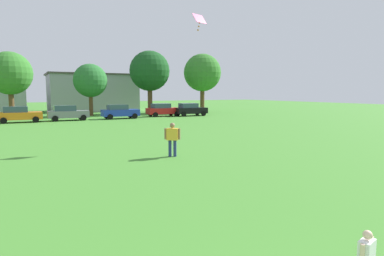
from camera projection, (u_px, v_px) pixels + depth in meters
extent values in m
plane|color=#42842D|center=(52.00, 129.00, 28.96)|extent=(160.00, 160.00, 0.00)
cube|color=white|center=(367.00, 250.00, 5.34)|extent=(0.36, 0.27, 0.34)
cylinder|color=beige|center=(362.00, 254.00, 5.20)|extent=(0.07, 0.07, 0.32)
cylinder|color=beige|center=(371.00, 246.00, 5.48)|extent=(0.07, 0.07, 0.32)
sphere|color=beige|center=(368.00, 235.00, 5.31)|extent=(0.15, 0.15, 0.15)
cylinder|color=navy|center=(175.00, 148.00, 16.43)|extent=(0.15, 0.15, 0.82)
cylinder|color=navy|center=(170.00, 148.00, 16.45)|extent=(0.15, 0.15, 0.82)
cube|color=yellow|center=(172.00, 134.00, 16.36)|extent=(0.63, 0.55, 0.58)
cylinder|color=#936B4C|center=(179.00, 134.00, 16.33)|extent=(0.12, 0.12, 0.55)
cylinder|color=#936B4C|center=(166.00, 134.00, 16.39)|extent=(0.12, 0.12, 0.55)
sphere|color=#936B4C|center=(172.00, 125.00, 16.32)|extent=(0.26, 0.26, 0.26)
cube|color=#F24C8C|center=(199.00, 19.00, 20.49)|extent=(1.02, 0.72, 0.59)
sphere|color=orange|center=(199.00, 23.00, 20.51)|extent=(0.10, 0.10, 0.10)
sphere|color=orange|center=(199.00, 26.00, 20.51)|extent=(0.10, 0.10, 0.10)
sphere|color=orange|center=(198.00, 30.00, 20.51)|extent=(0.10, 0.10, 0.10)
cube|color=orange|center=(20.00, 116.00, 34.58)|extent=(4.30, 1.80, 0.76)
cube|color=#334756|center=(16.00, 109.00, 34.35)|extent=(2.24, 1.58, 0.60)
cylinder|color=black|center=(35.00, 118.00, 36.09)|extent=(0.64, 0.22, 0.64)
cylinder|color=black|center=(36.00, 120.00, 34.50)|extent=(0.64, 0.22, 0.64)
cylinder|color=black|center=(4.00, 119.00, 34.75)|extent=(0.64, 0.22, 0.64)
cylinder|color=black|center=(3.00, 121.00, 33.16)|extent=(0.64, 0.22, 0.64)
cube|color=slate|center=(68.00, 114.00, 37.05)|extent=(4.30, 1.80, 0.76)
cube|color=#334756|center=(65.00, 108.00, 36.82)|extent=(2.24, 1.58, 0.60)
cylinder|color=black|center=(81.00, 117.00, 38.55)|extent=(0.64, 0.22, 0.64)
cylinder|color=black|center=(83.00, 118.00, 36.96)|extent=(0.64, 0.22, 0.64)
cylinder|color=black|center=(54.00, 118.00, 37.21)|extent=(0.64, 0.22, 0.64)
cylinder|color=black|center=(55.00, 119.00, 35.62)|extent=(0.64, 0.22, 0.64)
cube|color=#1E38AD|center=(121.00, 113.00, 39.54)|extent=(4.30, 1.80, 0.76)
cube|color=#334756|center=(118.00, 107.00, 39.30)|extent=(2.24, 1.58, 0.60)
cylinder|color=black|center=(130.00, 115.00, 41.04)|extent=(0.64, 0.22, 0.64)
cylinder|color=black|center=(135.00, 116.00, 39.45)|extent=(0.64, 0.22, 0.64)
cylinder|color=black|center=(107.00, 116.00, 39.70)|extent=(0.64, 0.22, 0.64)
cylinder|color=black|center=(110.00, 117.00, 38.11)|extent=(0.64, 0.22, 0.64)
cube|color=red|center=(163.00, 111.00, 43.37)|extent=(4.30, 1.80, 0.76)
cube|color=#334756|center=(161.00, 106.00, 43.14)|extent=(2.24, 1.58, 0.60)
cylinder|color=black|center=(171.00, 113.00, 44.88)|extent=(0.64, 0.22, 0.64)
cylinder|color=black|center=(176.00, 114.00, 43.29)|extent=(0.64, 0.22, 0.64)
cylinder|color=black|center=(150.00, 114.00, 43.54)|extent=(0.64, 0.22, 0.64)
cylinder|color=black|center=(155.00, 115.00, 41.95)|extent=(0.64, 0.22, 0.64)
cube|color=black|center=(191.00, 111.00, 44.15)|extent=(4.30, 1.80, 0.76)
cube|color=#334756|center=(188.00, 106.00, 43.92)|extent=(2.24, 1.58, 0.60)
cylinder|color=black|center=(197.00, 113.00, 45.65)|extent=(0.64, 0.22, 0.64)
cylinder|color=black|center=(204.00, 114.00, 44.06)|extent=(0.64, 0.22, 0.64)
cylinder|color=black|center=(178.00, 113.00, 44.31)|extent=(0.64, 0.22, 0.64)
cylinder|color=black|center=(184.00, 114.00, 42.72)|extent=(0.64, 0.22, 0.64)
cylinder|color=brown|center=(12.00, 105.00, 39.63)|extent=(0.59, 0.59, 3.22)
sphere|color=#337528|center=(10.00, 73.00, 39.22)|extent=(5.08, 5.08, 5.08)
cylinder|color=brown|center=(91.00, 105.00, 44.45)|extent=(0.52, 0.52, 2.80)
sphere|color=#286B2D|center=(90.00, 80.00, 44.09)|extent=(4.42, 4.42, 4.42)
cylinder|color=brown|center=(150.00, 101.00, 49.35)|extent=(0.69, 0.69, 3.74)
sphere|color=#194C1E|center=(150.00, 71.00, 48.87)|extent=(5.90, 5.90, 5.90)
cylinder|color=brown|center=(202.00, 100.00, 52.21)|extent=(0.68, 0.68, 3.69)
sphere|color=#337528|center=(202.00, 73.00, 51.74)|extent=(5.82, 5.82, 5.82)
cube|color=#9999A3|center=(92.00, 93.00, 55.42)|extent=(13.56, 8.72, 5.88)
cube|color=#4C4742|center=(92.00, 75.00, 55.09)|extent=(14.10, 9.07, 0.24)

